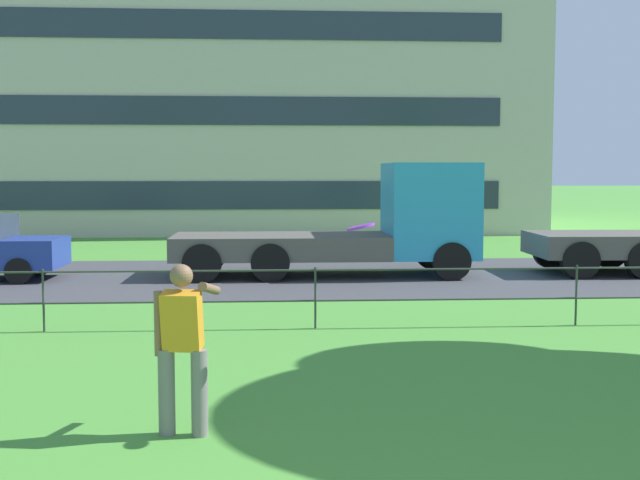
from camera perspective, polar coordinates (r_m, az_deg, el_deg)
name	(u,v)px	position (r m, az deg, el deg)	size (l,w,h in m)	color
street_strip	(300,276)	(19.42, -1.42, -2.59)	(80.00, 7.38, 0.01)	#424247
park_fence	(315,287)	(12.86, -0.34, -3.39)	(34.52, 0.04, 1.00)	#333833
person_thrower	(183,343)	(7.76, -9.80, -7.31)	(0.60, 0.76, 1.65)	slate
frisbee	(361,227)	(7.55, 2.92, 0.95)	(0.31, 0.31, 0.09)	purple
flatbed_truck_far_left	(370,226)	(19.52, 3.57, 1.02)	(7.31, 2.44, 2.75)	#2D99D1
apartment_building_background	(219,14)	(39.42, -7.21, 15.77)	(27.44, 15.02, 20.02)	beige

